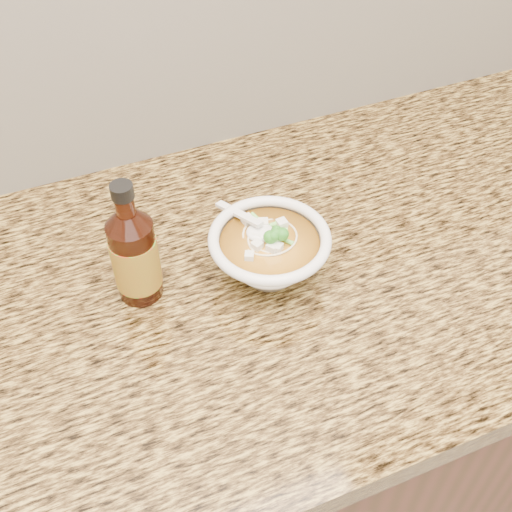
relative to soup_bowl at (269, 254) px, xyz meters
name	(u,v)px	position (x,y,z in m)	size (l,w,h in m)	color
cabinet	(201,451)	(-0.13, 0.01, -0.51)	(4.00, 0.65, 0.86)	#321F0F
counter_slab	(181,301)	(-0.13, 0.01, -0.06)	(4.00, 0.68, 0.04)	#A7883D
soup_bowl	(269,254)	(0.00, 0.00, 0.00)	(0.17, 0.19, 0.09)	white
hot_sauce_bottle	(135,255)	(-0.18, 0.04, 0.03)	(0.07, 0.07, 0.19)	#3B1308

